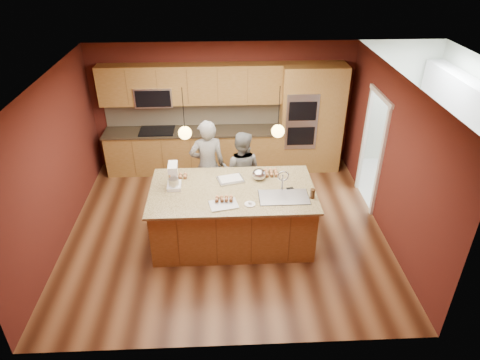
{
  "coord_description": "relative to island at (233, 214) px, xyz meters",
  "views": [
    {
      "loc": [
        -0.04,
        -6.15,
        4.65
      ],
      "look_at": [
        0.24,
        -0.1,
        1.05
      ],
      "focal_mm": 32.0,
      "sensor_mm": 36.0,
      "label": 1
    }
  ],
  "objects": [
    {
      "name": "cooling_rack",
      "position": [
        -0.16,
        -0.44,
        0.49
      ],
      "size": [
        0.48,
        0.38,
        0.02
      ],
      "primitive_type": "cube",
      "rotation": [
        0.0,
        0.0,
        0.21
      ],
      "color": "#B7B9C0",
      "rests_on": "island"
    },
    {
      "name": "doorway_trim",
      "position": [
        2.61,
        1.09,
        0.55
      ],
      "size": [
        0.08,
        1.11,
        2.2
      ],
      "primitive_type": null,
      "color": "white",
      "rests_on": "wall_right"
    },
    {
      "name": "cupcakes_rack",
      "position": [
        -0.15,
        -0.33,
        0.53
      ],
      "size": [
        0.29,
        0.14,
        0.06
      ],
      "primitive_type": null,
      "color": "#C7804F",
      "rests_on": "island"
    },
    {
      "name": "phone",
      "position": [
        0.92,
        -0.02,
        0.49
      ],
      "size": [
        0.13,
        0.08,
        0.01
      ],
      "primitive_type": "cube",
      "rotation": [
        0.0,
        0.0,
        0.16
      ],
      "color": "black",
      "rests_on": "island"
    },
    {
      "name": "pendant_right",
      "position": [
        0.68,
        0.0,
        1.5
      ],
      "size": [
        0.2,
        0.2,
        0.8
      ],
      "color": "black",
      "rests_on": "ceiling"
    },
    {
      "name": "wall_back",
      "position": [
        -0.12,
        2.79,
        0.85
      ],
      "size": [
        5.5,
        0.0,
        5.5
      ],
      "primitive_type": "plane",
      "rotation": [
        1.57,
        0.0,
        0.0
      ],
      "color": "#511C16",
      "rests_on": "ground"
    },
    {
      "name": "plate",
      "position": [
        0.24,
        -0.44,
        0.49
      ],
      "size": [
        0.17,
        0.17,
        0.01
      ],
      "primitive_type": "cylinder",
      "color": "white",
      "rests_on": "island"
    },
    {
      "name": "ceiling",
      "position": [
        -0.12,
        0.29,
        2.2
      ],
      "size": [
        5.5,
        5.5,
        0.0
      ],
      "primitive_type": "plane",
      "rotation": [
        3.14,
        0.0,
        0.0
      ],
      "color": "white",
      "rests_on": "ground"
    },
    {
      "name": "laundry_room",
      "position": [
        4.23,
        1.49,
        1.45
      ],
      "size": [
        2.6,
        2.7,
        2.7
      ],
      "color": "silver",
      "rests_on": "ground"
    },
    {
      "name": "island",
      "position": [
        0.0,
        0.0,
        0.0
      ],
      "size": [
        2.67,
        1.49,
        1.36
      ],
      "color": "#8C5F24",
      "rests_on": "floor"
    },
    {
      "name": "wall_front",
      "position": [
        -0.12,
        -2.21,
        0.85
      ],
      "size": [
        5.5,
        0.0,
        5.5
      ],
      "primitive_type": "plane",
      "rotation": [
        -1.57,
        0.0,
        0.0
      ],
      "color": "#511C16",
      "rests_on": "ground"
    },
    {
      "name": "washer",
      "position": [
        4.08,
        1.21,
        -0.01
      ],
      "size": [
        0.74,
        0.75,
        0.99
      ],
      "primitive_type": "cube",
      "rotation": [
        0.0,
        0.0,
        0.22
      ],
      "color": "white",
      "rests_on": "floor"
    },
    {
      "name": "dryer",
      "position": [
        4.1,
        1.83,
        -0.06
      ],
      "size": [
        0.69,
        0.7,
        0.89
      ],
      "primitive_type": "cube",
      "rotation": [
        0.0,
        0.0,
        -0.27
      ],
      "color": "white",
      "rests_on": "floor"
    },
    {
      "name": "wall_left",
      "position": [
        -2.87,
        0.29,
        0.85
      ],
      "size": [
        0.0,
        5.0,
        5.0
      ],
      "primitive_type": "plane",
      "rotation": [
        1.57,
        0.0,
        1.57
      ],
      "color": "#511C16",
      "rests_on": "ground"
    },
    {
      "name": "wall_right",
      "position": [
        2.63,
        0.29,
        0.85
      ],
      "size": [
        0.0,
        5.0,
        5.0
      ],
      "primitive_type": "plane",
      "rotation": [
        1.57,
        0.0,
        -1.57
      ],
      "color": "#511C16",
      "rests_on": "ground"
    },
    {
      "name": "cupcakes_right",
      "position": [
        0.66,
        0.46,
        0.52
      ],
      "size": [
        0.24,
        0.24,
        0.07
      ],
      "primitive_type": null,
      "color": "#C7804F",
      "rests_on": "island"
    },
    {
      "name": "cabinet_run",
      "position": [
        -0.8,
        2.53,
        0.48
      ],
      "size": [
        3.74,
        0.64,
        2.3
      ],
      "color": "#8C5F24",
      "rests_on": "floor"
    },
    {
      "name": "person_left",
      "position": [
        -0.44,
        1.0,
        0.39
      ],
      "size": [
        0.71,
        0.53,
        1.78
      ],
      "primitive_type": "imported",
      "rotation": [
        0.0,
        0.0,
        3.31
      ],
      "color": "black",
      "rests_on": "floor"
    },
    {
      "name": "floor",
      "position": [
        -0.12,
        0.29,
        -0.5
      ],
      "size": [
        5.5,
        5.5,
        0.0
      ],
      "primitive_type": "plane",
      "color": "#412111",
      "rests_on": "ground"
    },
    {
      "name": "sheet_cake",
      "position": [
        -0.04,
        0.29,
        0.5
      ],
      "size": [
        0.48,
        0.4,
        0.05
      ],
      "rotation": [
        0.0,
        0.0,
        0.26
      ],
      "color": "silver",
      "rests_on": "island"
    },
    {
      "name": "stand_mixer",
      "position": [
        -0.96,
        0.13,
        0.66
      ],
      "size": [
        0.23,
        0.31,
        0.42
      ],
      "rotation": [
        0.0,
        0.0,
        0.03
      ],
      "color": "white",
      "rests_on": "island"
    },
    {
      "name": "cupcakes_left",
      "position": [
        -0.92,
        0.43,
        0.52
      ],
      "size": [
        0.32,
        0.16,
        0.07
      ],
      "primitive_type": null,
      "color": "#C7804F",
      "rests_on": "island"
    },
    {
      "name": "person_right",
      "position": [
        0.18,
        1.0,
        0.27
      ],
      "size": [
        0.87,
        0.75,
        1.54
      ],
      "primitive_type": "imported",
      "rotation": [
        0.0,
        0.0,
        2.89
      ],
      "color": "slate",
      "rests_on": "floor"
    },
    {
      "name": "tumbler",
      "position": [
        1.23,
        -0.3,
        0.56
      ],
      "size": [
        0.08,
        0.08,
        0.16
      ],
      "primitive_type": "cylinder",
      "color": "#392413",
      "rests_on": "island"
    },
    {
      "name": "pendant_left",
      "position": [
        -0.71,
        0.0,
        1.5
      ],
      "size": [
        0.2,
        0.2,
        0.8
      ],
      "color": "black",
      "rests_on": "ceiling"
    },
    {
      "name": "mixing_bowl",
      "position": [
        0.44,
        0.31,
        0.58
      ],
      "size": [
        0.23,
        0.23,
        0.2
      ],
      "primitive_type": "ellipsoid",
      "color": "silver",
      "rests_on": "island"
    },
    {
      "name": "oven_column",
      "position": [
        1.72,
        2.48,
        0.65
      ],
      "size": [
        1.3,
        0.62,
        2.3
      ],
      "color": "#8C5F24",
      "rests_on": "floor"
    }
  ]
}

